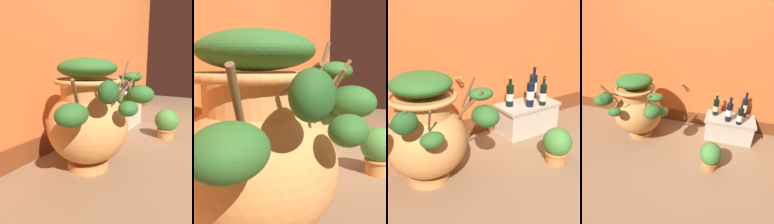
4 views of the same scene
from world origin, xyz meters
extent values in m
plane|color=#896B4C|center=(0.00, 0.00, 0.00)|extent=(7.00, 7.00, 0.00)
cube|color=#D6662D|center=(0.00, 1.20, 1.30)|extent=(4.40, 0.20, 2.60)
cube|color=brown|center=(0.00, 1.10, 0.10)|extent=(4.40, 0.02, 0.19)
cylinder|color=#B28433|center=(-0.14, 1.05, 0.65)|extent=(0.02, 0.10, 0.02)
torus|color=#B28433|center=(-0.14, 1.00, 0.68)|extent=(0.06, 0.06, 0.01)
cylinder|color=#D68E4C|center=(-0.65, 0.61, 0.03)|extent=(0.33, 0.33, 0.06)
ellipsoid|color=#D68E4C|center=(-0.65, 0.61, 0.35)|extent=(0.65, 0.65, 0.59)
cylinder|color=#D68E4C|center=(-0.65, 0.61, 0.64)|extent=(0.42, 0.42, 0.16)
torus|color=#D68E4C|center=(-0.65, 0.61, 0.71)|extent=(0.52, 0.52, 0.04)
cylinder|color=brown|center=(-0.38, 0.38, 0.67)|extent=(0.16, 0.15, 0.23)
ellipsoid|color=#2D6628|center=(-0.29, 0.31, 0.59)|extent=(0.19, 0.23, 0.15)
cylinder|color=brown|center=(-0.83, 0.36, 0.72)|extent=(0.10, 0.17, 0.11)
ellipsoid|color=#235623|center=(-0.88, 0.30, 0.68)|extent=(0.17, 0.13, 0.15)
cylinder|color=brown|center=(-0.36, 0.44, 0.74)|extent=(0.10, 0.07, 0.24)
ellipsoid|color=#2D6628|center=(-0.28, 0.39, 0.73)|extent=(0.19, 0.16, 0.09)
cylinder|color=brown|center=(-0.33, 0.50, 0.63)|extent=(0.14, 0.06, 0.23)
ellipsoid|color=#428438|center=(-0.23, 0.46, 0.51)|extent=(0.16, 0.17, 0.11)
cylinder|color=brown|center=(-0.72, 0.30, 0.65)|extent=(0.04, 0.12, 0.19)
ellipsoid|color=#2D6628|center=(-0.73, 0.23, 0.55)|extent=(0.16, 0.13, 0.10)
cylinder|color=brown|center=(-0.97, 0.48, 0.65)|extent=(0.17, 0.09, 0.23)
ellipsoid|color=#2D6628|center=(-1.07, 0.45, 0.55)|extent=(0.23, 0.19, 0.15)
ellipsoid|color=#2D6628|center=(-0.65, 0.61, 0.81)|extent=(0.46, 0.46, 0.16)
cube|color=beige|center=(0.58, 0.87, 0.16)|extent=(0.61, 0.32, 0.32)
cube|color=#AEA592|center=(0.58, 0.87, 0.30)|extent=(0.65, 0.34, 0.03)
cylinder|color=black|center=(0.55, 0.80, 0.44)|extent=(0.08, 0.08, 0.25)
cone|color=black|center=(0.55, 0.80, 0.58)|extent=(0.08, 0.08, 0.04)
cylinder|color=black|center=(0.55, 0.80, 0.61)|extent=(0.03, 0.03, 0.09)
cylinder|color=black|center=(0.55, 0.80, 0.64)|extent=(0.04, 0.04, 0.02)
cylinder|color=silver|center=(0.55, 0.80, 0.44)|extent=(0.08, 0.08, 0.09)
cylinder|color=black|center=(0.75, 0.98, 0.45)|extent=(0.08, 0.08, 0.26)
cone|color=black|center=(0.75, 0.98, 0.59)|extent=(0.08, 0.08, 0.04)
cylinder|color=black|center=(0.75, 0.98, 0.62)|extent=(0.03, 0.03, 0.09)
cylinder|color=black|center=(0.75, 0.98, 0.65)|extent=(0.04, 0.04, 0.02)
cylinder|color=white|center=(0.75, 0.98, 0.45)|extent=(0.08, 0.08, 0.11)
cylinder|color=black|center=(0.38, 0.91, 0.43)|extent=(0.08, 0.08, 0.22)
cone|color=black|center=(0.38, 0.91, 0.55)|extent=(0.08, 0.08, 0.04)
cylinder|color=black|center=(0.38, 0.91, 0.59)|extent=(0.03, 0.03, 0.10)
cylinder|color=#B7932D|center=(0.38, 0.91, 0.63)|extent=(0.04, 0.04, 0.02)
cylinder|color=beige|center=(0.38, 0.91, 0.42)|extent=(0.08, 0.08, 0.08)
cylinder|color=black|center=(0.69, 0.76, 0.43)|extent=(0.07, 0.07, 0.22)
cone|color=black|center=(0.69, 0.76, 0.55)|extent=(0.07, 0.07, 0.04)
cylinder|color=black|center=(0.69, 0.76, 0.58)|extent=(0.03, 0.03, 0.09)
cylinder|color=maroon|center=(0.69, 0.76, 0.61)|extent=(0.03, 0.03, 0.02)
cylinder|color=white|center=(0.69, 0.76, 0.41)|extent=(0.07, 0.07, 0.09)
cylinder|color=#CC7F3D|center=(0.41, 0.24, 0.05)|extent=(0.18, 0.18, 0.11)
torus|color=#BB7538|center=(0.41, 0.24, 0.10)|extent=(0.20, 0.20, 0.02)
ellipsoid|color=#428438|center=(0.41, 0.24, 0.20)|extent=(0.24, 0.26, 0.25)
camera|label=1|loc=(-2.11, -0.34, 0.87)|focal=36.30mm
camera|label=2|loc=(-1.63, 0.05, 0.76)|focal=46.37mm
camera|label=3|loc=(-1.28, -1.30, 1.43)|focal=45.84mm
camera|label=4|loc=(0.46, -1.17, 1.53)|focal=26.78mm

